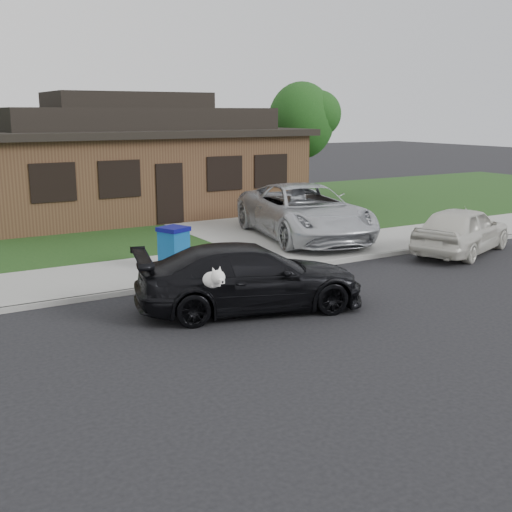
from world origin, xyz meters
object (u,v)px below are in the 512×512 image
minivan (304,212)px  white_compact (462,230)px  recycling_bin (174,247)px  sedan (250,277)px

minivan → white_compact: bearing=-39.3°
white_compact → recycling_bin: white_compact is taller
white_compact → recycling_bin: 8.39m
minivan → white_compact: size_ratio=1.48×
sedan → white_compact: size_ratio=1.24×
minivan → white_compact: (3.01, -3.67, -0.28)m
minivan → recycling_bin: 5.34m
minivan → recycling_bin: (-5.11, -1.54, -0.32)m
sedan → recycling_bin: (-0.09, 3.73, -0.03)m
sedan → minivan: minivan is taller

